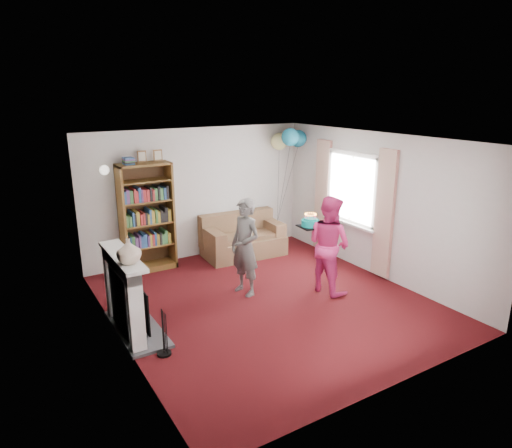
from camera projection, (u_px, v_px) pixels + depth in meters
ground at (267, 302)px, 7.11m from camera, size 5.00×5.00×0.00m
wall_back at (198, 193)px, 8.81m from camera, size 4.50×0.02×2.50m
wall_left at (114, 252)px, 5.62m from camera, size 0.02×5.00×2.50m
wall_right at (378, 205)px, 7.88m from camera, size 0.02×5.00×2.50m
ceiling at (269, 139)px, 6.40m from camera, size 4.50×5.00×0.01m
fireplace at (128, 297)px, 6.08m from camera, size 0.55×1.80×1.12m
window_bay at (351, 202)px, 8.36m from camera, size 0.14×2.02×2.20m
wall_sconce at (104, 170)px, 7.64m from camera, size 0.16×0.23×0.16m
bookcase at (146, 218)px, 8.17m from camera, size 0.93×0.42×2.17m
sofa at (242, 239)px, 9.07m from camera, size 1.57×0.83×0.83m
wicker_basket at (129, 298)px, 6.84m from camera, size 0.41×0.41×0.36m
person_striped at (245, 247)px, 7.19m from camera, size 0.49×0.64×1.57m
person_magenta at (329, 244)px, 7.30m from camera, size 0.71×0.85×1.59m
birthday_cake at (310, 223)px, 7.28m from camera, size 0.34×0.34×0.22m
balloons at (289, 139)px, 9.15m from camera, size 0.89×0.73×1.81m
mantel_vase at (129, 251)px, 5.56m from camera, size 0.36×0.36×0.31m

